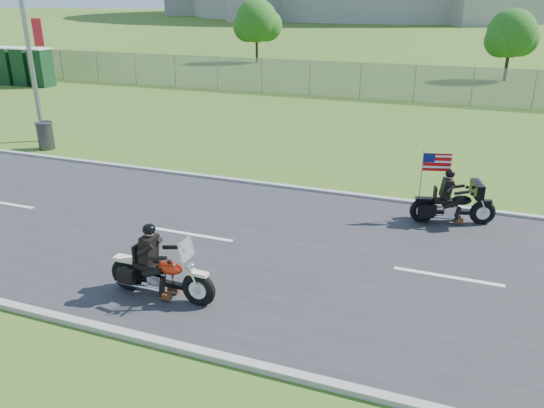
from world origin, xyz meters
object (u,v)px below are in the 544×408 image
at_px(motorcycle_follow, 453,206).
at_px(trash_can, 46,136).
at_px(porta_toilet_a, 41,68).
at_px(porta_toilet_c, 7,66).
at_px(motorcycle_lead, 160,275).
at_px(porta_toilet_b, 24,67).

bearing_deg(motorcycle_follow, trash_can, 156.81).
height_order(porta_toilet_a, trash_can, porta_toilet_a).
distance_m(porta_toilet_c, motorcycle_lead, 30.77).
distance_m(porta_toilet_a, motorcycle_lead, 28.68).
height_order(motorcycle_lead, trash_can, motorcycle_lead).
bearing_deg(porta_toilet_a, porta_toilet_b, 180.00).
bearing_deg(porta_toilet_b, trash_can, -43.82).
height_order(porta_toilet_b, trash_can, porta_toilet_b).
xyz_separation_m(porta_toilet_b, motorcycle_lead, (22.22, -19.71, -0.66)).
xyz_separation_m(porta_toilet_c, trash_can, (13.82, -11.92, -0.64)).
relative_size(porta_toilet_c, motorcycle_follow, 1.09).
bearing_deg(porta_toilet_c, motorcycle_lead, -39.84).
bearing_deg(trash_can, porta_toilet_b, 136.18).
xyz_separation_m(porta_toilet_a, porta_toilet_b, (-1.40, 0.00, 0.00)).
bearing_deg(porta_toilet_c, motorcycle_follow, -26.01).
height_order(porta_toilet_a, motorcycle_lead, porta_toilet_a).
bearing_deg(motorcycle_follow, motorcycle_lead, -146.83).
height_order(porta_toilet_b, motorcycle_lead, porta_toilet_b).
distance_m(porta_toilet_a, trash_can, 16.24).
relative_size(porta_toilet_c, trash_can, 2.27).
relative_size(porta_toilet_a, motorcycle_lead, 1.01).
distance_m(porta_toilet_b, motorcycle_follow, 30.69).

